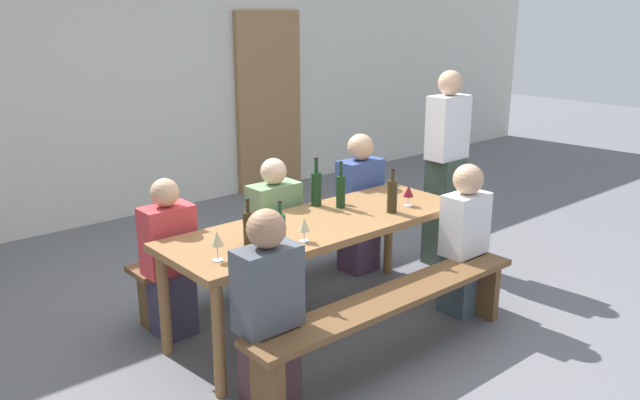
% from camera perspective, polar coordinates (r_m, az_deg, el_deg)
% --- Properties ---
extents(ground_plane, '(24.00, 24.00, 0.00)m').
position_cam_1_polar(ground_plane, '(4.67, 0.00, -10.65)').
color(ground_plane, slate).
extents(back_wall, '(14.00, 0.20, 3.20)m').
position_cam_1_polar(back_wall, '(6.98, -18.07, 11.36)').
color(back_wall, silver).
rests_on(back_wall, ground).
extents(wooden_door, '(0.90, 0.06, 2.10)m').
position_cam_1_polar(wooden_door, '(7.85, -4.47, 8.54)').
color(wooden_door, '#9E7247').
rests_on(wooden_door, ground).
extents(tasting_table, '(2.20, 0.75, 0.75)m').
position_cam_1_polar(tasting_table, '(4.40, 0.00, -2.85)').
color(tasting_table, olive).
rests_on(tasting_table, ground).
extents(bench_near, '(2.10, 0.30, 0.45)m').
position_cam_1_polar(bench_near, '(4.07, 6.30, -9.40)').
color(bench_near, brown).
rests_on(bench_near, ground).
extents(bench_far, '(2.10, 0.30, 0.45)m').
position_cam_1_polar(bench_far, '(5.01, -5.06, -4.27)').
color(bench_far, brown).
rests_on(bench_far, ground).
extents(wine_bottle_0, '(0.07, 0.07, 0.32)m').
position_cam_1_polar(wine_bottle_0, '(4.57, 6.34, 0.41)').
color(wine_bottle_0, '#332814').
rests_on(wine_bottle_0, tasting_table).
extents(wine_bottle_1, '(0.07, 0.07, 0.34)m').
position_cam_1_polar(wine_bottle_1, '(4.65, 1.83, 0.83)').
color(wine_bottle_1, '#143319').
rests_on(wine_bottle_1, tasting_table).
extents(wine_bottle_2, '(0.06, 0.06, 0.29)m').
position_cam_1_polar(wine_bottle_2, '(3.89, -3.49, -2.62)').
color(wine_bottle_2, '#194723').
rests_on(wine_bottle_2, tasting_table).
extents(wine_bottle_3, '(0.08, 0.08, 0.36)m').
position_cam_1_polar(wine_bottle_3, '(4.69, -0.33, 1.06)').
color(wine_bottle_3, '#143319').
rests_on(wine_bottle_3, tasting_table).
extents(wine_bottle_4, '(0.06, 0.06, 0.30)m').
position_cam_1_polar(wine_bottle_4, '(3.93, -6.29, -2.45)').
color(wine_bottle_4, '#332814').
rests_on(wine_bottle_4, tasting_table).
extents(wine_glass_0, '(0.06, 0.06, 0.17)m').
position_cam_1_polar(wine_glass_0, '(4.74, 1.92, 1.07)').
color(wine_glass_0, silver).
rests_on(wine_glass_0, tasting_table).
extents(wine_glass_1, '(0.08, 0.08, 0.18)m').
position_cam_1_polar(wine_glass_1, '(3.71, -9.02, -3.41)').
color(wine_glass_1, silver).
rests_on(wine_glass_1, tasting_table).
extents(wine_glass_2, '(0.08, 0.08, 0.15)m').
position_cam_1_polar(wine_glass_2, '(3.98, -1.40, -2.21)').
color(wine_glass_2, silver).
rests_on(wine_glass_2, tasting_table).
extents(wine_glass_3, '(0.08, 0.08, 0.15)m').
position_cam_1_polar(wine_glass_3, '(4.73, 7.76, 0.71)').
color(wine_glass_3, silver).
rests_on(wine_glass_3, tasting_table).
extents(seated_guest_near_0, '(0.36, 0.24, 1.13)m').
position_cam_1_polar(seated_guest_near_0, '(3.60, -4.56, -9.73)').
color(seated_guest_near_0, '#4F3338').
rests_on(seated_guest_near_0, ground).
extents(seated_guest_near_1, '(0.33, 0.24, 1.10)m').
position_cam_1_polar(seated_guest_near_1, '(4.74, 12.50, -3.60)').
color(seated_guest_near_1, '#41535C').
rests_on(seated_guest_near_1, ground).
extents(seated_guest_far_0, '(0.33, 0.24, 1.09)m').
position_cam_1_polar(seated_guest_far_0, '(4.42, -13.03, -5.35)').
color(seated_guest_far_0, '#3E3851').
rests_on(seated_guest_far_0, ground).
extents(seated_guest_far_1, '(0.38, 0.24, 1.09)m').
position_cam_1_polar(seated_guest_far_1, '(4.85, -3.98, -3.01)').
color(seated_guest_far_1, '#394252').
rests_on(seated_guest_far_1, ground).
extents(seated_guest_far_2, '(0.37, 0.24, 1.16)m').
position_cam_1_polar(seated_guest_far_2, '(5.37, 3.48, -0.53)').
color(seated_guest_far_2, '#523852').
rests_on(seated_guest_far_2, ground).
extents(standing_host, '(0.34, 0.24, 1.65)m').
position_cam_1_polar(standing_host, '(5.54, 10.92, 2.40)').
color(standing_host, '#354639').
rests_on(standing_host, ground).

